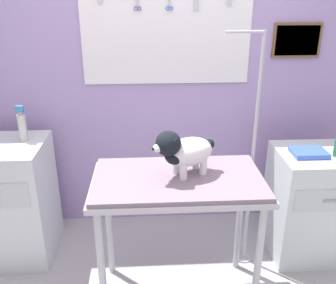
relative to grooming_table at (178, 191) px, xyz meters
The scene contains 7 objects.
rear_wall_panel 1.04m from the grooming_table, 92.82° to the left, with size 4.00×0.09×2.30m.
grooming_table is the anchor object (origin of this frame).
grooming_arm 0.62m from the grooming_table, 30.66° to the left, with size 0.30×0.11×1.71m.
dog 0.26m from the grooming_table, 34.25° to the left, with size 0.40×0.30×0.30m.
cabinet_right 1.23m from the grooming_table, 20.18° to the left, with size 0.68×0.54×0.84m.
spray_bottle_tall 1.25m from the grooming_table, 151.15° to the left, with size 0.06×0.06×0.26m.
supply_tray 1.04m from the grooming_table, 21.30° to the left, with size 0.24×0.18×0.04m.
Camera 1 is at (-0.12, -1.67, 1.94)m, focal length 39.87 mm.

